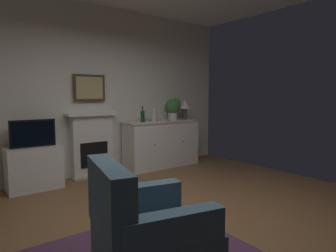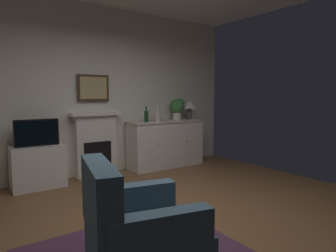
% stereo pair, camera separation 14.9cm
% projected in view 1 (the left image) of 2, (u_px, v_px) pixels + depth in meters
% --- Properties ---
extents(ground_plane, '(5.76, 5.18, 0.10)m').
position_uv_depth(ground_plane, '(185.00, 229.00, 3.16)').
color(ground_plane, brown).
rests_on(ground_plane, ground).
extents(wall_rear, '(5.76, 0.06, 2.93)m').
position_uv_depth(wall_rear, '(88.00, 91.00, 5.03)').
color(wall_rear, silver).
rests_on(wall_rear, ground_plane).
extents(fireplace_unit, '(0.87, 0.30, 1.10)m').
position_uv_depth(fireplace_unit, '(92.00, 145.00, 5.01)').
color(fireplace_unit, white).
rests_on(fireplace_unit, ground_plane).
extents(framed_picture, '(0.55, 0.04, 0.45)m').
position_uv_depth(framed_picture, '(89.00, 88.00, 4.95)').
color(framed_picture, '#473323').
extents(sideboard_cabinet, '(1.55, 0.49, 0.90)m').
position_uv_depth(sideboard_cabinet, '(162.00, 144.00, 5.70)').
color(sideboard_cabinet, white).
rests_on(sideboard_cabinet, ground_plane).
extents(table_lamp, '(0.26, 0.26, 0.40)m').
position_uv_depth(table_lamp, '(185.00, 106.00, 5.97)').
color(table_lamp, '#4C4742').
rests_on(table_lamp, sideboard_cabinet).
extents(wine_bottle, '(0.08, 0.08, 0.29)m').
position_uv_depth(wine_bottle, '(143.00, 116.00, 5.35)').
color(wine_bottle, '#193F1E').
rests_on(wine_bottle, sideboard_cabinet).
extents(wine_glass_left, '(0.07, 0.07, 0.16)m').
position_uv_depth(wine_glass_left, '(160.00, 115.00, 5.56)').
color(wine_glass_left, silver).
rests_on(wine_glass_left, sideboard_cabinet).
extents(wine_glass_center, '(0.07, 0.07, 0.16)m').
position_uv_depth(wine_glass_center, '(165.00, 114.00, 5.62)').
color(wine_glass_center, silver).
rests_on(wine_glass_center, sideboard_cabinet).
extents(vase_decorative, '(0.11, 0.11, 0.28)m').
position_uv_depth(vase_decorative, '(154.00, 114.00, 5.46)').
color(vase_decorative, beige).
rests_on(vase_decorative, sideboard_cabinet).
extents(tv_cabinet, '(0.75, 0.42, 0.64)m').
position_uv_depth(tv_cabinet, '(34.00, 168.00, 4.32)').
color(tv_cabinet, white).
rests_on(tv_cabinet, ground_plane).
extents(tv_set, '(0.62, 0.07, 0.40)m').
position_uv_depth(tv_set, '(33.00, 133.00, 4.25)').
color(tv_set, black).
rests_on(tv_set, tv_cabinet).
extents(potted_plant_small, '(0.30, 0.30, 0.43)m').
position_uv_depth(potted_plant_small, '(173.00, 107.00, 5.85)').
color(potted_plant_small, beige).
rests_on(potted_plant_small, sideboard_cabinet).
extents(armchair, '(0.96, 0.92, 0.92)m').
position_uv_depth(armchair, '(146.00, 232.00, 2.15)').
color(armchair, '#3F596B').
rests_on(armchair, ground_plane).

